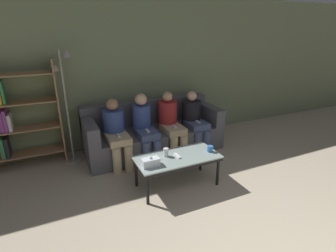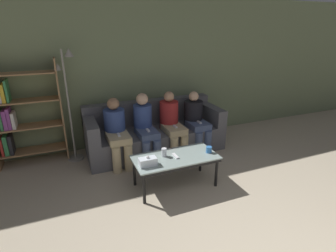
% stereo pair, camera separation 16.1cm
% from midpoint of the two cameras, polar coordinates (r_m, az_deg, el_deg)
% --- Properties ---
extents(wall_back, '(12.00, 0.06, 2.60)m').
position_cam_midpoint_polar(wall_back, '(4.86, -6.81, 11.44)').
color(wall_back, '#707F5B').
rests_on(wall_back, ground_plane).
extents(couch, '(2.35, 0.89, 0.84)m').
position_cam_midpoint_polar(couch, '(4.66, -4.31, -1.56)').
color(couch, '#515156').
rests_on(couch, ground_plane).
extents(coffee_table, '(1.13, 0.55, 0.45)m').
position_cam_midpoint_polar(coffee_table, '(3.54, 0.72, -7.28)').
color(coffee_table, '#8C9E99').
rests_on(coffee_table, ground_plane).
extents(cup_near_left, '(0.07, 0.07, 0.11)m').
position_cam_midpoint_polar(cup_near_left, '(3.51, -1.78, -5.76)').
color(cup_near_left, silver).
rests_on(cup_near_left, coffee_table).
extents(cup_near_right, '(0.08, 0.08, 0.09)m').
position_cam_midpoint_polar(cup_near_right, '(3.67, 7.90, -4.95)').
color(cup_near_right, '#3372BF').
rests_on(cup_near_right, coffee_table).
extents(tissue_box, '(0.22, 0.12, 0.13)m').
position_cam_midpoint_polar(tissue_box, '(3.29, -5.23, -7.82)').
color(tissue_box, silver).
rests_on(tissue_box, coffee_table).
extents(game_remote, '(0.04, 0.15, 0.02)m').
position_cam_midpoint_polar(game_remote, '(3.52, 0.73, -6.51)').
color(game_remote, white).
rests_on(game_remote, coffee_table).
extents(bookshelf, '(1.01, 0.32, 1.64)m').
position_cam_midpoint_polar(bookshelf, '(4.55, -31.48, 1.61)').
color(bookshelf, '#9E754C').
rests_on(bookshelf, ground_plane).
extents(standing_lamp, '(0.31, 0.26, 1.78)m').
position_cam_midpoint_polar(standing_lamp, '(4.31, -22.27, 6.10)').
color(standing_lamp, gray).
rests_on(standing_lamp, ground_plane).
extents(seated_person_left_end, '(0.33, 0.69, 1.05)m').
position_cam_midpoint_polar(seated_person_left_end, '(4.18, -12.40, -0.96)').
color(seated_person_left_end, tan).
rests_on(seated_person_left_end, ground_plane).
extents(seated_person_mid_left, '(0.31, 0.65, 1.08)m').
position_cam_midpoint_polar(seated_person_mid_left, '(4.29, -6.27, 0.09)').
color(seated_person_mid_left, '#47567A').
rests_on(seated_person_mid_left, ground_plane).
extents(seated_person_mid_right, '(0.32, 0.67, 1.06)m').
position_cam_midpoint_polar(seated_person_mid_right, '(4.46, -0.53, 0.93)').
color(seated_person_mid_right, tan).
rests_on(seated_person_mid_right, ground_plane).
extents(seated_person_right_end, '(0.33, 0.63, 1.02)m').
position_cam_midpoint_polar(seated_person_right_end, '(4.67, 4.69, 1.63)').
color(seated_person_right_end, '#47567A').
rests_on(seated_person_right_end, ground_plane).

